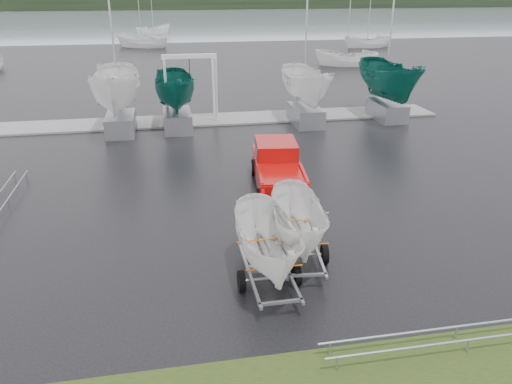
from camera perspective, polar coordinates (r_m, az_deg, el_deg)
name	(u,v)px	position (r m, az deg, el deg)	size (l,w,h in m)	color
ground_plane	(237,201)	(19.89, -2.21, -1.05)	(120.00, 120.00, 0.00)	black
lake	(170,24)	(118.34, -9.79, 18.42)	(300.00, 300.00, 0.00)	gray
dock	(206,120)	(32.14, -5.69, 8.21)	(30.00, 3.00, 0.12)	gray
treeline	(164,0)	(188.12, -10.46, 20.73)	(300.00, 8.00, 6.00)	black
pickup_truck	(278,165)	(21.01, 2.47, 3.05)	(2.51, 5.64, 1.81)	#9D0A08
trailer_hitched	(300,184)	(14.69, 5.10, 0.91)	(1.84, 3.72, 4.72)	gray
trailer_parked	(269,200)	(13.39, 1.45, -0.94)	(1.78, 3.60, 4.83)	gray
boat_hoist	(190,79)	(31.53, -7.55, 12.73)	(3.30, 2.18, 4.12)	silver
keelboat_0	(114,57)	(29.38, -15.94, 14.60)	(2.70, 3.20, 10.88)	gray
keelboat_1	(174,67)	(29.57, -9.34, 13.89)	(2.31, 3.20, 7.23)	gray
keelboat_2	(308,61)	(30.55, 5.91, 14.66)	(2.40, 3.20, 10.57)	gray
keelboat_3	(392,52)	(32.72, 15.33, 15.15)	(2.62, 3.20, 10.79)	gray
mast_rack_0	(1,200)	(21.49, -27.13, -0.79)	(0.56, 6.50, 0.06)	gray
mast_rack_2	(463,333)	(13.20, 22.59, -14.68)	(7.00, 0.56, 0.06)	gray
moored_boat_1	(142,47)	(73.25, -12.89, 15.81)	(3.97, 3.94, 11.88)	silver
moored_boat_2	(346,66)	(55.78, 10.26, 14.03)	(3.12, 3.06, 11.41)	silver
moored_boat_3	(367,48)	(72.95, 12.55, 15.81)	(2.65, 2.58, 11.37)	silver
moored_boat_5	(154,34)	(92.92, -11.61, 17.24)	(3.33, 3.30, 11.24)	silver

